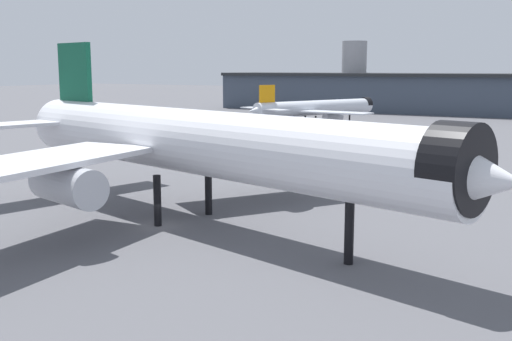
{
  "coord_description": "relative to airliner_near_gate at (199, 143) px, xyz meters",
  "views": [
    {
      "loc": [
        41.7,
        -52.16,
        17.19
      ],
      "look_at": [
        11.83,
        0.76,
        7.05
      ],
      "focal_mm": 43.48,
      "sensor_mm": 36.0,
      "label": 1
    }
  ],
  "objects": [
    {
      "name": "ground",
      "position": [
        -3.39,
        -3.02,
        -9.01
      ],
      "size": [
        900.0,
        900.0,
        0.0
      ],
      "primitive_type": "plane",
      "color": "#56565B"
    },
    {
      "name": "traffic_cone_wingtip",
      "position": [
        -41.39,
        6.6,
        -8.65
      ],
      "size": [
        0.59,
        0.59,
        0.73
      ],
      "primitive_type": "cone",
      "color": "#F2600C",
      "rests_on": "ground"
    },
    {
      "name": "airliner_far_taxiway",
      "position": [
        -35.36,
        110.34,
        -3.53
      ],
      "size": [
        40.98,
        45.58,
        12.46
      ],
      "rotation": [
        0.0,
        0.0,
        1.15
      ],
      "color": "silver",
      "rests_on": "ground"
    },
    {
      "name": "airliner_near_gate",
      "position": [
        0.0,
        0.0,
        0.0
      ],
      "size": [
        69.8,
        62.33,
        20.45
      ],
      "rotation": [
        0.0,
        0.0,
        -0.26
      ],
      "color": "white",
      "rests_on": "ground"
    }
  ]
}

